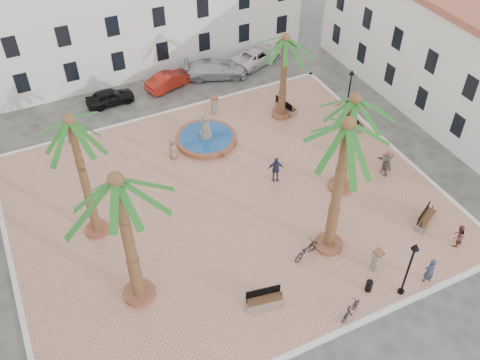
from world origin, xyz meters
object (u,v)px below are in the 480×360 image
(palm_sw, at_px, (119,196))
(lamppost_s, at_px, (411,260))
(cyclist_b, at_px, (458,236))
(bollard_e, at_px, (387,163))
(bench_e, at_px, (354,122))
(bench_s, at_px, (264,301))
(bicycle_a, at_px, (306,250))
(palm_nw, at_px, (72,134))
(pedestrian_fountain_b, at_px, (276,169))
(bench_ne, at_px, (286,107))
(pedestrian_east, at_px, (386,164))
(bicycle_b, at_px, (351,309))
(pedestrian_north, at_px, (68,133))
(cyclist_a, at_px, (430,271))
(bench_se, at_px, (425,219))
(bollard_n, at_px, (214,105))
(bollard_se, at_px, (377,260))
(car_silver, at_px, (216,69))
(pedestrian_fountain_a, at_px, (173,148))
(palm_e, at_px, (353,111))
(fountain, at_px, (206,138))
(lamppost_e, at_px, (350,84))
(palm_s, at_px, (346,139))
(car_red, at_px, (169,80))
(car_black, at_px, (110,97))
(litter_bin, at_px, (369,286))
(palm_ne, at_px, (285,48))

(palm_sw, bearing_deg, lamppost_s, -25.25)
(palm_sw, xyz_separation_m, cyclist_b, (17.62, -4.66, -6.52))
(bollard_e, bearing_deg, bench_e, 77.86)
(bench_s, xyz_separation_m, bicycle_a, (3.68, 1.89, 0.20))
(palm_nw, xyz_separation_m, pedestrian_fountain_b, (11.74, -0.64, -6.31))
(bench_ne, distance_m, pedestrian_east, 9.60)
(bicycle_b, xyz_separation_m, pedestrian_north, (-9.75, 20.80, 0.32))
(bollard_e, relative_size, cyclist_a, 0.84)
(bench_se, xyz_separation_m, bollard_e, (0.72, 4.88, 0.48))
(palm_nw, height_order, bollard_e, palm_nw)
(bench_se, distance_m, bollard_n, 17.50)
(bollard_se, height_order, bicycle_a, bollard_se)
(bench_ne, relative_size, pedestrian_fountain_b, 1.12)
(palm_sw, relative_size, car_silver, 1.65)
(lamppost_s, relative_size, pedestrian_fountain_b, 2.13)
(palm_nw, relative_size, car_silver, 1.61)
(cyclist_b, distance_m, pedestrian_east, 6.94)
(palm_nw, xyz_separation_m, pedestrian_north, (0.44, 9.29, -6.41))
(bicycle_a, bearing_deg, pedestrian_fountain_a, -1.09)
(bench_e, height_order, cyclist_a, cyclist_a)
(bench_e, distance_m, bicycle_a, 13.38)
(palm_sw, xyz_separation_m, bollard_n, (10.39, 13.62, -6.54))
(palm_e, relative_size, bicycle_b, 4.30)
(fountain, bearing_deg, lamppost_e, -7.15)
(palm_nw, distance_m, cyclist_a, 20.10)
(fountain, height_order, palm_s, palm_s)
(palm_nw, bearing_deg, pedestrian_fountain_b, -3.14)
(car_red, bearing_deg, car_silver, -108.39)
(bollard_se, xyz_separation_m, pedestrian_east, (5.38, 6.31, 0.09))
(lamppost_e, bearing_deg, pedestrian_north, 164.51)
(palm_nw, bearing_deg, bench_e, 6.09)
(palm_s, height_order, bollard_n, palm_s)
(car_black, relative_size, car_silver, 0.72)
(car_black, bearing_deg, fountain, -149.84)
(bench_s, xyz_separation_m, bicycle_b, (3.67, -2.52, 0.20))
(bollard_se, xyz_separation_m, bicycle_b, (-3.01, -1.93, -0.23))
(palm_sw, height_order, litter_bin, palm_sw)
(palm_nw, bearing_deg, lamppost_s, -40.51)
(palm_sw, relative_size, bollard_n, 5.93)
(palm_sw, relative_size, pedestrian_fountain_b, 4.70)
(palm_sw, xyz_separation_m, bench_ne, (15.47, 11.58, -7.00))
(palm_sw, height_order, bench_s, palm_sw)
(palm_s, distance_m, cyclist_a, 8.92)
(palm_s, bearing_deg, car_red, 96.41)
(bench_s, bearing_deg, car_silver, 82.47)
(palm_e, bearing_deg, cyclist_a, -90.22)
(palm_sw, distance_m, palm_ne, 18.68)
(bollard_se, distance_m, car_silver, 22.76)
(lamppost_s, xyz_separation_m, cyclist_b, (4.98, 1.31, -1.88))
(bench_ne, bearing_deg, litter_bin, 153.26)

